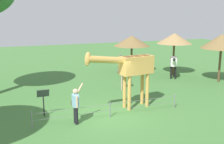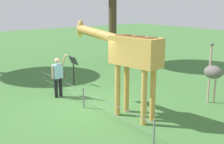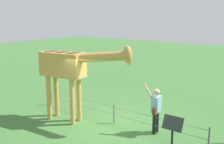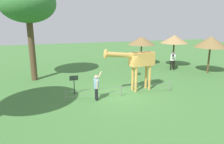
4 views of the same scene
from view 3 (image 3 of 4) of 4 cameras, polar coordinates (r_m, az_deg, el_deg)
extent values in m
plane|color=#427538|center=(10.02, -0.31, -11.32)|extent=(60.00, 60.00, 0.00)
cylinder|color=gold|center=(10.20, -7.12, -5.73)|extent=(0.18, 0.18, 1.75)
cylinder|color=gold|center=(9.86, -8.58, -6.41)|extent=(0.18, 0.18, 1.75)
cylinder|color=gold|center=(10.84, -11.93, -4.82)|extent=(0.18, 0.18, 1.75)
cylinder|color=gold|center=(10.52, -13.45, -5.41)|extent=(0.18, 0.18, 1.75)
cube|color=gold|center=(10.02, -10.62, 1.66)|extent=(1.79, 0.95, 0.90)
cube|color=brown|center=(9.65, -8.39, 4.11)|extent=(0.42, 0.49, 0.02)
cube|color=brown|center=(9.95, -10.73, 4.27)|extent=(0.42, 0.49, 0.02)
cube|color=brown|center=(10.26, -12.93, 4.41)|extent=(0.42, 0.49, 0.02)
cylinder|color=gold|center=(9.04, -2.55, 3.28)|extent=(2.14, 0.63, 0.57)
ellipsoid|color=gold|center=(8.56, 3.47, 3.61)|extent=(0.39, 0.31, 0.67)
cylinder|color=brown|center=(8.58, 3.71, 4.84)|extent=(0.05, 0.05, 0.14)
cylinder|color=brown|center=(8.48, 3.27, 4.76)|extent=(0.05, 0.05, 0.14)
cylinder|color=black|center=(9.27, 9.14, -10.86)|extent=(0.14, 0.14, 0.78)
cylinder|color=black|center=(9.44, 9.64, -10.44)|extent=(0.14, 0.14, 0.78)
cube|color=#8CBFE0|center=(9.12, 9.54, -6.80)|extent=(0.26, 0.37, 0.55)
sphere|color=#D8AD8C|center=(9.00, 9.63, -4.30)|extent=(0.22, 0.22, 0.22)
cylinder|color=#D8AD8C|center=(8.94, 7.77, -4.06)|extent=(0.37, 0.10, 0.51)
cylinder|color=#D8AD8C|center=(9.32, 10.08, -6.44)|extent=(0.08, 0.08, 0.50)
cube|color=brown|center=(8.97, 9.23, -8.30)|extent=(0.13, 0.21, 0.24)
cube|color=#333D38|center=(7.47, 13.01, -10.73)|extent=(0.56, 0.21, 0.38)
cylinder|color=slate|center=(12.30, -12.98, -5.25)|extent=(0.05, 0.05, 0.75)
cylinder|color=slate|center=(10.03, 0.42, -8.97)|extent=(0.05, 0.05, 0.75)
cylinder|color=slate|center=(8.64, 20.16, -13.40)|extent=(0.05, 0.05, 0.75)
cube|color=slate|center=(9.94, 0.42, -7.55)|extent=(7.00, 0.01, 0.01)
cube|color=slate|center=(10.05, 0.42, -9.16)|extent=(7.00, 0.01, 0.01)
camera|label=1|loc=(18.73, 33.19, 12.56)|focal=43.41mm
camera|label=2|loc=(18.66, -11.63, 10.99)|focal=45.96mm
camera|label=4|loc=(19.72, 33.12, 12.96)|focal=33.77mm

